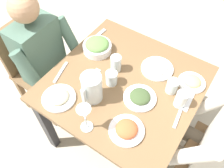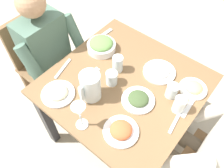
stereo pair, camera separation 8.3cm
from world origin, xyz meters
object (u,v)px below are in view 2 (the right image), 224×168
(chair_near, at_px, (41,59))
(diner_far, at_px, (204,146))
(wine_glass, at_px, (79,112))
(dining_table, at_px, (124,93))
(water_pitcher, at_px, (91,86))
(salad_bowl, at_px, (101,45))
(water_glass_center, at_px, (172,91))
(water_glass_near_right, at_px, (112,78))
(plate_dolmas, at_px, (138,99))
(diner_near, at_px, (55,58))
(plate_fries, at_px, (193,88))
(water_glass_far_left, at_px, (179,105))
(plate_rice_curry, at_px, (121,130))
(plate_beans, at_px, (58,93))
(water_glass_near_left, at_px, (118,64))
(plate_yoghurt, at_px, (159,71))

(chair_near, height_order, diner_far, diner_far)
(wine_glass, bearing_deg, dining_table, 179.18)
(water_pitcher, relative_size, wine_glass, 0.97)
(chair_near, bearing_deg, dining_table, 96.78)
(salad_bowl, distance_m, water_glass_center, 0.58)
(chair_near, relative_size, water_glass_near_right, 9.38)
(dining_table, distance_m, plate_dolmas, 0.20)
(diner_near, height_order, plate_fries, diner_near)
(water_glass_far_left, bearing_deg, diner_far, 77.47)
(plate_fries, bearing_deg, chair_near, -74.24)
(chair_near, distance_m, water_pitcher, 0.77)
(plate_fries, bearing_deg, dining_table, -57.21)
(dining_table, height_order, diner_near, diner_near)
(chair_near, height_order, salad_bowl, chair_near)
(diner_far, relative_size, plate_dolmas, 5.81)
(plate_rice_curry, distance_m, wine_glass, 0.25)
(plate_beans, relative_size, water_glass_near_right, 2.22)
(water_glass_near_left, height_order, wine_glass, wine_glass)
(salad_bowl, relative_size, water_glass_center, 2.14)
(diner_far, relative_size, plate_rice_curry, 5.85)
(diner_far, bearing_deg, dining_table, -90.94)
(chair_near, distance_m, water_glass_far_left, 1.19)
(dining_table, xyz_separation_m, water_pitcher, (0.20, -0.10, 0.21))
(water_glass_center, height_order, wine_glass, wine_glass)
(plate_yoghurt, distance_m, water_glass_center, 0.19)
(diner_far, relative_size, salad_bowl, 5.82)
(diner_near, distance_m, diner_far, 1.17)
(water_pitcher, height_order, salad_bowl, water_pitcher)
(water_glass_far_left, distance_m, water_glass_near_right, 0.43)
(dining_table, bearing_deg, plate_beans, -38.31)
(dining_table, xyz_separation_m, chair_near, (0.09, -0.79, -0.12))
(dining_table, height_order, water_glass_center, water_glass_center)
(plate_yoghurt, bearing_deg, plate_rice_curry, 7.79)
(diner_far, height_order, wine_glass, diner_far)
(plate_beans, bearing_deg, plate_dolmas, 124.25)
(chair_near, bearing_deg, plate_yoghurt, 108.51)
(plate_beans, bearing_deg, plate_fries, 132.22)
(plate_dolmas, bearing_deg, wine_glass, -24.23)
(diner_far, height_order, water_glass_near_left, diner_far)
(diner_near, xyz_separation_m, plate_fries, (-0.32, 0.94, 0.11))
(plate_beans, height_order, water_glass_near_left, water_glass_near_left)
(water_glass_near_left, bearing_deg, plate_fries, 110.38)
(wine_glass, bearing_deg, salad_bowl, -149.32)
(water_pitcher, distance_m, water_glass_center, 0.48)
(plate_dolmas, distance_m, plate_fries, 0.36)
(water_glass_near_left, bearing_deg, water_pitcher, 1.71)
(plate_dolmas, height_order, wine_glass, wine_glass)
(diner_near, bearing_deg, water_glass_near_right, 94.76)
(water_glass_center, bearing_deg, plate_fries, 146.31)
(water_glass_far_left, bearing_deg, water_glass_near_right, -77.72)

